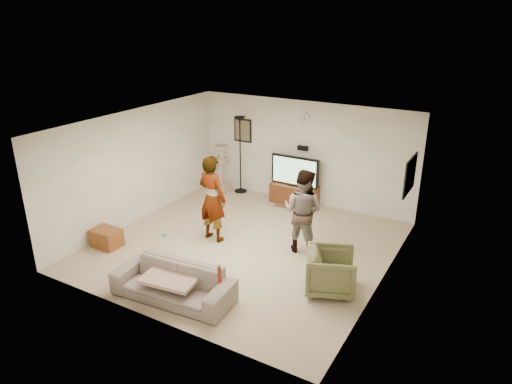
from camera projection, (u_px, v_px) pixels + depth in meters
The scene contains 24 objects.
floor at pixel (245, 246), 9.36m from camera, with size 5.50×5.50×0.02m, color tan.
ceiling at pixel (244, 123), 8.45m from camera, with size 5.50×5.50×0.02m, color white.
wall_back at pixel (304, 153), 11.13m from camera, with size 5.50×0.04×2.50m, color beige.
wall_front at pixel (146, 246), 6.68m from camera, with size 5.50×0.04×2.50m, color beige.
wall_left at pixel (138, 166), 10.18m from camera, with size 0.04×5.50×2.50m, color beige.
wall_right at pixel (387, 217), 7.63m from camera, with size 0.04×5.50×2.50m, color beige.
wall_clock at pixel (304, 118), 10.80m from camera, with size 0.26×0.26×0.04m, color white.
wall_speaker at pixel (303, 148), 11.03m from camera, with size 0.25×0.10×0.10m, color black.
picture_back at pixel (243, 130), 11.78m from camera, with size 0.42×0.03×0.52m, color brown.
picture_right at pixel (410, 175), 8.84m from camera, with size 0.03×0.78×0.62m, color #E7DF68.
tv_stand at pixel (294, 194), 11.34m from camera, with size 1.16×0.45×0.48m, color #4A2211.
console_box at pixel (283, 207), 11.15m from camera, with size 0.40×0.30×0.07m, color silver.
tv at pixel (295, 171), 11.13m from camera, with size 1.22×0.08×0.72m, color black.
tv_screen at pixel (294, 171), 11.09m from camera, with size 1.12×0.01×0.63m, color #3DFA77.
floor_lamp at pixel (240, 155), 11.84m from camera, with size 0.32×0.32×1.99m, color black.
cat_tree at pixel (220, 168), 12.00m from camera, with size 0.41×0.41×1.27m, color tan.
person_left at pixel (212, 199), 9.33m from camera, with size 0.66×0.43×1.80m, color #A9A9B7.
person_right at pixel (303, 211), 8.90m from camera, with size 0.81×0.63×1.68m, color teal.
sofa at pixel (173, 282), 7.55m from camera, with size 2.01×0.79×0.59m, color slate.
throw_blanket at pixel (172, 277), 7.52m from camera, with size 0.90×0.70×0.06m, color tan.
beer_bottle at pixel (220, 275), 6.96m from camera, with size 0.06×0.06×0.25m, color #5E2D11.
armchair at pixel (331, 272), 7.72m from camera, with size 0.79×0.81×0.74m, color brown.
side_table at pixel (107, 238), 9.28m from camera, with size 0.56×0.42×0.37m, color brown.
toy_ball at pixel (164, 235), 9.74m from camera, with size 0.07×0.07×0.07m, color #19ADA2.
Camera 1 is at (4.34, -7.11, 4.40)m, focal length 32.52 mm.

